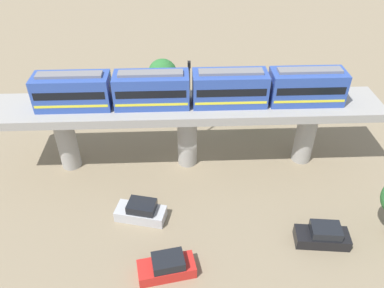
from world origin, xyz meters
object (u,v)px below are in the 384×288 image
(train, at_px, (191,89))
(parked_car_silver, at_px, (141,212))
(parked_car_black, at_px, (323,236))
(tree_mid_lot, at_px, (258,93))
(signal_post, at_px, (189,100))
(tree_far_corner, at_px, (163,74))
(parked_car_red, at_px, (167,267))

(train, height_order, parked_car_silver, train)
(parked_car_black, bearing_deg, train, -130.28)
(tree_mid_lot, relative_size, signal_post, 0.55)
(signal_post, bearing_deg, parked_car_black, 35.73)
(tree_mid_lot, bearing_deg, signal_post, -64.11)
(tree_far_corner, bearing_deg, parked_car_red, 1.61)
(train, relative_size, parked_car_silver, 6.09)
(train, height_order, parked_car_black, train)
(train, distance_m, signal_post, 4.62)
(parked_car_black, bearing_deg, signal_post, -137.99)
(tree_mid_lot, relative_size, tree_far_corner, 0.95)
(train, bearing_deg, tree_far_corner, -166.75)
(parked_car_red, height_order, parked_car_silver, same)
(train, height_order, signal_post, train)
(train, bearing_deg, signal_post, -179.45)
(parked_car_black, xyz_separation_m, parked_car_silver, (-3.19, -14.58, 0.00))
(train, relative_size, tree_mid_lot, 5.27)
(parked_car_red, xyz_separation_m, parked_car_black, (-2.36, 12.32, 0.00))
(parked_car_silver, bearing_deg, parked_car_red, 35.78)
(parked_car_black, xyz_separation_m, tree_far_corner, (-23.33, -13.04, 2.93))
(tree_mid_lot, bearing_deg, parked_car_black, 7.07)
(parked_car_red, distance_m, parked_car_silver, 6.00)
(parked_car_black, distance_m, signal_post, 17.84)
(parked_car_black, bearing_deg, parked_car_red, -72.86)
(tree_far_corner, bearing_deg, parked_car_black, 29.21)
(parked_car_black, bearing_deg, tree_mid_lot, -166.65)
(train, bearing_deg, parked_car_red, -9.93)
(train, distance_m, tree_mid_lot, 11.60)
(parked_car_silver, relative_size, signal_post, 0.48)
(train, height_order, parked_car_red, train)
(parked_car_black, bearing_deg, parked_car_silver, -96.07)
(signal_post, bearing_deg, parked_car_red, -7.78)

